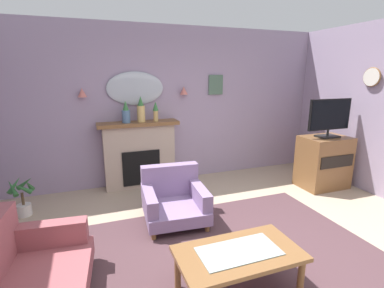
# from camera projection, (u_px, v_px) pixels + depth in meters

# --- Properties ---
(floor) EXTENTS (6.91, 6.46, 0.10)m
(floor) POSITION_uv_depth(u_px,v_px,m) (243.00, 270.00, 2.99)
(floor) COLOR tan
(floor) RESTS_ON ground
(wall_back) EXTENTS (6.91, 0.10, 2.77)m
(wall_back) POSITION_uv_depth(u_px,v_px,m) (169.00, 106.00, 5.18)
(wall_back) COLOR #9E8CA8
(wall_back) RESTS_ON ground
(patterned_rug) EXTENTS (3.20, 2.40, 0.01)m
(patterned_rug) POSITION_uv_depth(u_px,v_px,m) (234.00, 254.00, 3.16)
(patterned_rug) COLOR #4C3338
(patterned_rug) RESTS_ON ground
(fireplace) EXTENTS (1.36, 0.36, 1.16)m
(fireplace) POSITION_uv_depth(u_px,v_px,m) (140.00, 155.00, 4.97)
(fireplace) COLOR tan
(fireplace) RESTS_ON ground
(mantel_vase_centre) EXTENTS (0.14, 0.14, 0.37)m
(mantel_vase_centre) POSITION_uv_depth(u_px,v_px,m) (126.00, 113.00, 4.70)
(mantel_vase_centre) COLOR #4C7093
(mantel_vase_centre) RESTS_ON fireplace
(mantel_vase_right) EXTENTS (0.13, 0.13, 0.43)m
(mantel_vase_right) POSITION_uv_depth(u_px,v_px,m) (141.00, 111.00, 4.78)
(mantel_vase_right) COLOR tan
(mantel_vase_right) RESTS_ON fireplace
(mantel_vase_left) EXTENTS (0.10, 0.10, 0.34)m
(mantel_vase_left) POSITION_uv_depth(u_px,v_px,m) (156.00, 110.00, 4.86)
(mantel_vase_left) COLOR tan
(mantel_vase_left) RESTS_ON fireplace
(wall_mirror) EXTENTS (0.96, 0.06, 0.56)m
(wall_mirror) POSITION_uv_depth(u_px,v_px,m) (135.00, 88.00, 4.83)
(wall_mirror) COLOR #B2BCC6
(wall_sconce_left) EXTENTS (0.14, 0.14, 0.14)m
(wall_sconce_left) POSITION_uv_depth(u_px,v_px,m) (82.00, 93.00, 4.51)
(wall_sconce_left) COLOR #D17066
(wall_sconce_right) EXTENTS (0.14, 0.14, 0.14)m
(wall_sconce_right) POSITION_uv_depth(u_px,v_px,m) (184.00, 91.00, 5.08)
(wall_sconce_right) COLOR #D17066
(wall_clock) EXTENTS (0.04, 0.31, 0.31)m
(wall_clock) POSITION_uv_depth(u_px,v_px,m) (372.00, 77.00, 4.55)
(wall_clock) COLOR silver
(framed_picture) EXTENTS (0.28, 0.03, 0.36)m
(framed_picture) POSITION_uv_depth(u_px,v_px,m) (216.00, 85.00, 5.33)
(framed_picture) COLOR #4C6B56
(coffee_table) EXTENTS (1.10, 0.60, 0.45)m
(coffee_table) POSITION_uv_depth(u_px,v_px,m) (239.00, 257.00, 2.51)
(coffee_table) COLOR brown
(coffee_table) RESTS_ON ground
(armchair_beside_couch) EXTENTS (0.87, 0.88, 0.71)m
(armchair_beside_couch) POSITION_uv_depth(u_px,v_px,m) (174.00, 198.00, 3.87)
(armchair_beside_couch) COLOR gray
(armchair_beside_couch) RESTS_ON ground
(tv_cabinet) EXTENTS (0.80, 0.57, 0.90)m
(tv_cabinet) POSITION_uv_depth(u_px,v_px,m) (323.00, 162.00, 4.99)
(tv_cabinet) COLOR brown
(tv_cabinet) RESTS_ON ground
(tv_flatscreen) EXTENTS (0.84, 0.24, 0.65)m
(tv_flatscreen) POSITION_uv_depth(u_px,v_px,m) (330.00, 117.00, 4.78)
(tv_flatscreen) COLOR black
(tv_flatscreen) RESTS_ON tv_cabinet
(potted_plant_small_fern) EXTENTS (0.35, 0.37, 0.57)m
(potted_plant_small_fern) POSITION_uv_depth(u_px,v_px,m) (22.00, 197.00, 3.98)
(potted_plant_small_fern) COLOR silver
(potted_plant_small_fern) RESTS_ON ground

